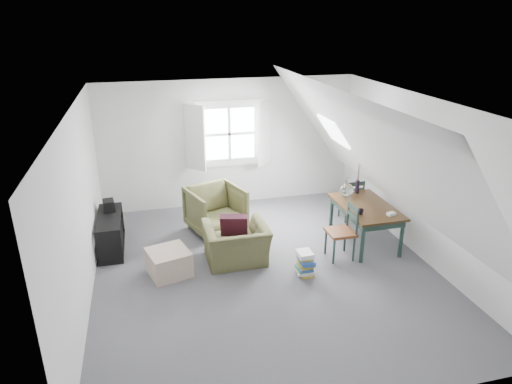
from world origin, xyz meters
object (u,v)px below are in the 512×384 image
object	(u,v)px
armchair_near	(237,261)
dining_table	(366,210)
armchair_far	(217,230)
dining_chair_far	(352,199)
ottoman	(169,262)
dining_chair_near	(343,231)
magazine_stack	(305,263)
media_shelf	(111,235)

from	to	relation	value
armchair_near	dining_table	xyz separation A→B (m)	(2.22, 0.11, 0.59)
armchair_near	armchair_far	bearing A→B (deg)	-83.99
armchair_near	dining_chair_far	size ratio (longest dim) A/B	1.18
armchair_near	ottoman	distance (m)	1.07
dining_chair_far	ottoman	bearing A→B (deg)	1.69
armchair_near	armchair_far	size ratio (longest dim) A/B	1.06
armchair_far	dining_chair_far	world-z (taller)	dining_chair_far
armchair_near	dining_chair_near	size ratio (longest dim) A/B	1.09
armchair_near	dining_table	distance (m)	2.30
armchair_far	ottoman	world-z (taller)	armchair_far
ottoman	magazine_stack	distance (m)	2.02
dining_table	dining_chair_near	bearing A→B (deg)	-142.67
dining_table	dining_chair_near	xyz separation A→B (m)	(-0.57, -0.38, -0.13)
dining_table	media_shelf	world-z (taller)	dining_table
ottoman	dining_table	size ratio (longest dim) A/B	0.42
dining_table	media_shelf	size ratio (longest dim) A/B	1.20
ottoman	media_shelf	size ratio (longest dim) A/B	0.50
magazine_stack	dining_chair_far	bearing A→B (deg)	47.51
dining_chair_far	magazine_stack	bearing A→B (deg)	31.34
dining_chair_near	armchair_near	bearing A→B (deg)	-102.41
media_shelf	magazine_stack	world-z (taller)	media_shelf
armchair_near	dining_chair_far	world-z (taller)	dining_chair_far
armchair_far	dining_table	size ratio (longest dim) A/B	0.66
dining_chair_far	magazine_stack	xyz separation A→B (m)	(-1.49, -1.63, -0.23)
dining_chair_near	media_shelf	size ratio (longest dim) A/B	0.77
armchair_far	magazine_stack	bearing A→B (deg)	-78.09
armchair_near	dining_chair_near	distance (m)	1.73
armchair_far	ottoman	xyz separation A→B (m)	(-0.92, -1.26, 0.19)
ottoman	media_shelf	xyz separation A→B (m)	(-0.86, 0.99, 0.07)
media_shelf	dining_chair_far	bearing A→B (deg)	5.42
ottoman	dining_table	distance (m)	3.29
dining_chair_far	media_shelf	bearing A→B (deg)	-14.53
dining_chair_near	magazine_stack	world-z (taller)	dining_chair_near
armchair_far	media_shelf	xyz separation A→B (m)	(-1.78, -0.27, 0.26)
armchair_far	magazine_stack	size ratio (longest dim) A/B	2.45
armchair_far	ottoman	size ratio (longest dim) A/B	1.59
dining_chair_near	magazine_stack	size ratio (longest dim) A/B	2.38
armchair_near	dining_table	bearing A→B (deg)	-177.35
media_shelf	ottoman	bearing A→B (deg)	-45.19
magazine_stack	ottoman	bearing A→B (deg)	165.16
armchair_far	dining_table	bearing A→B (deg)	-42.41
armchair_near	armchair_far	world-z (taller)	armchair_far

